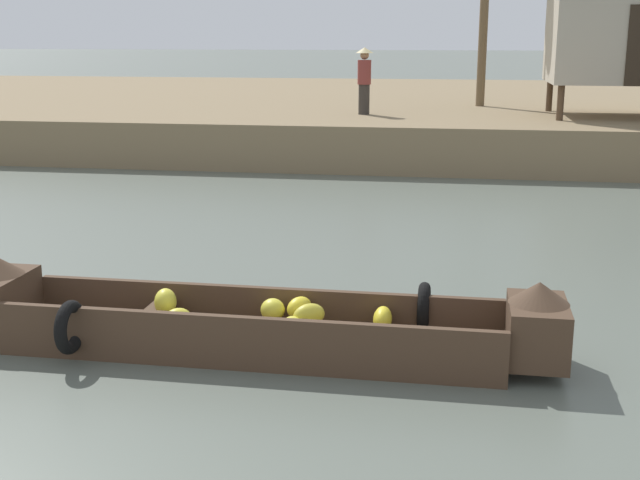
{
  "coord_description": "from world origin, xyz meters",
  "views": [
    {
      "loc": [
        2.83,
        -2.32,
        3.07
      ],
      "look_at": [
        1.32,
        6.95,
        0.73
      ],
      "focal_mm": 46.62,
      "sensor_mm": 36.0,
      "label": 1
    }
  ],
  "objects": [
    {
      "name": "ground_plane",
      "position": [
        0.0,
        10.0,
        0.0
      ],
      "size": [
        300.0,
        300.0,
        0.0
      ],
      "primitive_type": "plane",
      "color": "#596056"
    },
    {
      "name": "riverbank_strip",
      "position": [
        0.0,
        25.83,
        0.54
      ],
      "size": [
        160.0,
        20.0,
        1.08
      ],
      "primitive_type": "cube",
      "color": "#7F6B4C",
      "rests_on": "ground"
    },
    {
      "name": "banana_boat",
      "position": [
        0.95,
        5.2,
        0.29
      ],
      "size": [
        5.98,
        1.66,
        0.86
      ],
      "color": "#473323",
      "rests_on": "ground"
    },
    {
      "name": "stilt_house_left",
      "position": [
        6.99,
        19.25,
        3.26
      ],
      "size": [
        4.59,
        3.36,
        4.03
      ],
      "color": "#4C3826",
      "rests_on": "riverbank_strip"
    },
    {
      "name": "vendor_person",
      "position": [
        0.51,
        18.8,
        2.0
      ],
      "size": [
        0.44,
        0.44,
        1.66
      ],
      "color": "#332D28",
      "rests_on": "riverbank_strip"
    }
  ]
}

